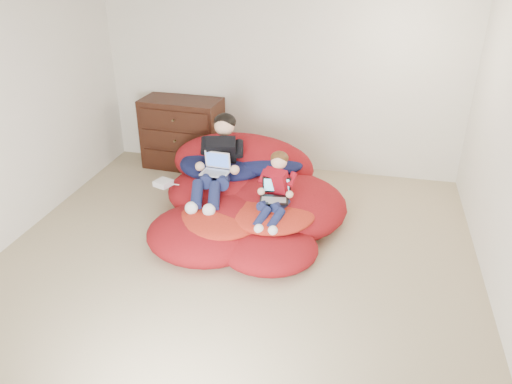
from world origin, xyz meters
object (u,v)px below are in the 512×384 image
Objects in this scene: dresser at (183,133)px; laptop_white at (216,167)px; younger_boy at (276,187)px; laptop_black at (275,193)px; beanbag_pile at (245,198)px; older_boy at (218,158)px.

laptop_white is at bearing -55.18° from dresser.
dresser reaches higher than younger_boy.
laptop_black is at bearing -22.92° from laptop_white.
younger_boy is at bearing -43.98° from dresser.
dresser is 3.51× the size of laptop_white.
dresser reaches higher than beanbag_pile.
dresser reaches higher than laptop_black.
laptop_black is (0.77, -0.33, -0.09)m from laptop_white.
laptop_black is (0.77, -0.42, -0.17)m from older_boy.
beanbag_pile is 0.63m from laptop_black.
laptop_black is at bearing -90.00° from younger_boy.
dresser is 2.35m from younger_boy.
older_boy is 0.89m from laptop_black.
laptop_white is (0.00, -0.10, -0.08)m from older_boy.
beanbag_pile and laptop_white have the same top height.
dresser is at bearing 124.82° from laptop_white.
laptop_white is 0.84m from laptop_black.
laptop_black is (0.43, -0.35, 0.29)m from beanbag_pile.
laptop_black is at bearing -39.51° from beanbag_pile.
laptop_white is at bearing 158.20° from younger_boy.
beanbag_pile is 7.14× the size of laptop_white.
older_boy reaches higher than laptop_black.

